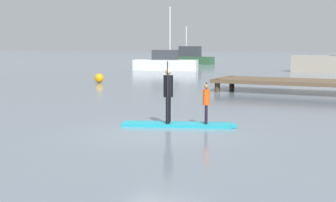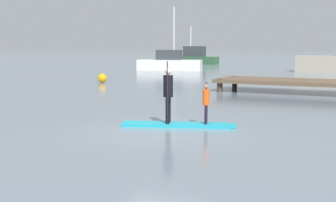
{
  "view_description": "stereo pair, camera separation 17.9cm",
  "coord_description": "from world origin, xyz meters",
  "px_view_note": "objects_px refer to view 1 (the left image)",
  "views": [
    {
      "loc": [
        5.88,
        -11.73,
        2.45
      ],
      "look_at": [
        -0.34,
        1.25,
        0.71
      ],
      "focal_mm": 51.21,
      "sensor_mm": 36.0,
      "label": 1
    },
    {
      "loc": [
        6.05,
        -11.65,
        2.45
      ],
      "look_at": [
        -0.34,
        1.25,
        0.71
      ],
      "focal_mm": 51.21,
      "sensor_mm": 36.0,
      "label": 2
    }
  ],
  "objects_px": {
    "trawler_grey_distant": "(190,57)",
    "fishing_boat_green_midground": "(165,63)",
    "paddler_adult": "(168,92)",
    "paddleboard_near": "(179,125)",
    "mooring_buoy_mid": "(99,78)",
    "paddler_child_solo": "(206,101)"
  },
  "relations": [
    {
      "from": "paddler_child_solo",
      "to": "mooring_buoy_mid",
      "type": "relative_size",
      "value": 2.14
    },
    {
      "from": "fishing_boat_green_midground",
      "to": "mooring_buoy_mid",
      "type": "xyz_separation_m",
      "value": [
        2.12,
        -13.82,
        -0.4
      ]
    },
    {
      "from": "paddler_adult",
      "to": "paddler_child_solo",
      "type": "xyz_separation_m",
      "value": [
        1.05,
        0.4,
        -0.28
      ]
    },
    {
      "from": "trawler_grey_distant",
      "to": "fishing_boat_green_midground",
      "type": "bearing_deg",
      "value": -76.5
    },
    {
      "from": "paddleboard_near",
      "to": "mooring_buoy_mid",
      "type": "bearing_deg",
      "value": 131.92
    },
    {
      "from": "paddleboard_near",
      "to": "paddler_child_solo",
      "type": "bearing_deg",
      "value": 20.64
    },
    {
      "from": "paddler_adult",
      "to": "paddler_child_solo",
      "type": "bearing_deg",
      "value": 20.77
    },
    {
      "from": "paddleboard_near",
      "to": "mooring_buoy_mid",
      "type": "xyz_separation_m",
      "value": [
        -11.01,
        12.26,
        0.23
      ]
    },
    {
      "from": "paddler_adult",
      "to": "trawler_grey_distant",
      "type": "bearing_deg",
      "value": 112.14
    },
    {
      "from": "paddler_child_solo",
      "to": "fishing_boat_green_midground",
      "type": "xyz_separation_m",
      "value": [
        -13.87,
        25.79,
        -0.07
      ]
    },
    {
      "from": "paddler_child_solo",
      "to": "mooring_buoy_mid",
      "type": "distance_m",
      "value": 16.79
    },
    {
      "from": "paddleboard_near",
      "to": "mooring_buoy_mid",
      "type": "height_order",
      "value": "mooring_buoy_mid"
    },
    {
      "from": "fishing_boat_green_midground",
      "to": "paddler_adult",
      "type": "bearing_deg",
      "value": -63.9
    },
    {
      "from": "trawler_grey_distant",
      "to": "paddler_adult",
      "type": "bearing_deg",
      "value": -67.86
    },
    {
      "from": "paddler_adult",
      "to": "trawler_grey_distant",
      "type": "distance_m",
      "value": 42.34
    },
    {
      "from": "fishing_boat_green_midground",
      "to": "trawler_grey_distant",
      "type": "xyz_separation_m",
      "value": [
        -3.13,
        13.03,
        0.09
      ]
    },
    {
      "from": "paddler_adult",
      "to": "mooring_buoy_mid",
      "type": "bearing_deg",
      "value": 130.9
    },
    {
      "from": "paddler_adult",
      "to": "paddler_child_solo",
      "type": "distance_m",
      "value": 1.15
    },
    {
      "from": "paddler_child_solo",
      "to": "fishing_boat_green_midground",
      "type": "relative_size",
      "value": 0.2
    },
    {
      "from": "mooring_buoy_mid",
      "to": "fishing_boat_green_midground",
      "type": "bearing_deg",
      "value": 98.7
    },
    {
      "from": "paddleboard_near",
      "to": "trawler_grey_distant",
      "type": "height_order",
      "value": "trawler_grey_distant"
    },
    {
      "from": "paddler_child_solo",
      "to": "mooring_buoy_mid",
      "type": "height_order",
      "value": "paddler_child_solo"
    }
  ]
}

